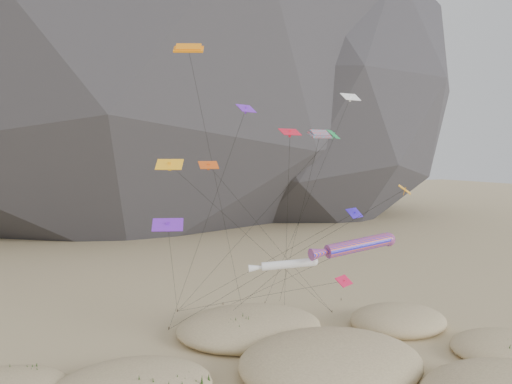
# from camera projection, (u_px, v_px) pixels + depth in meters

# --- Properties ---
(dunes) EXTENTS (54.06, 36.85, 3.73)m
(dunes) POSITION_uv_depth(u_px,v_px,m) (303.00, 377.00, 39.49)
(dunes) COLOR #CCB789
(dunes) RESTS_ON ground
(dune_grass) EXTENTS (42.59, 27.93, 1.48)m
(dune_grass) POSITION_uv_depth(u_px,v_px,m) (323.00, 383.00, 38.27)
(dune_grass) COLOR black
(dune_grass) RESTS_ON ground
(kite_stakes) EXTENTS (22.49, 7.93, 0.30)m
(kite_stakes) POSITION_uv_depth(u_px,v_px,m) (253.00, 309.00, 58.57)
(kite_stakes) COLOR #3F2D1E
(kite_stakes) RESTS_ON ground
(rainbow_tube_kite) EXTENTS (9.34, 19.72, 11.23)m
(rainbow_tube_kite) POSITION_uv_depth(u_px,v_px,m) (356.00, 246.00, 44.26)
(rainbow_tube_kite) COLOR #FF5E1A
(rainbow_tube_kite) RESTS_ON ground
(white_tube_kite) EXTENTS (5.92, 13.81, 9.45)m
(white_tube_kite) POSITION_uv_depth(u_px,v_px,m) (285.00, 265.00, 42.99)
(white_tube_kite) COLOR silver
(white_tube_kite) RESTS_ON ground
(orange_parafoil) EXTENTS (11.86, 15.86, 27.39)m
(orange_parafoil) POSITION_uv_depth(u_px,v_px,m) (190.00, 54.00, 40.72)
(orange_parafoil) COLOR orange
(orange_parafoil) RESTS_ON ground
(multi_parafoil) EXTENTS (4.75, 16.08, 20.61)m
(multi_parafoil) POSITION_uv_depth(u_px,v_px,m) (319.00, 137.00, 45.60)
(multi_parafoil) COLOR #FF201A
(multi_parafoil) RESTS_ON ground
(delta_kites) EXTENTS (24.55, 21.16, 24.92)m
(delta_kites) POSITION_uv_depth(u_px,v_px,m) (287.00, 178.00, 46.16)
(delta_kites) COLOR #C34712
(delta_kites) RESTS_ON ground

